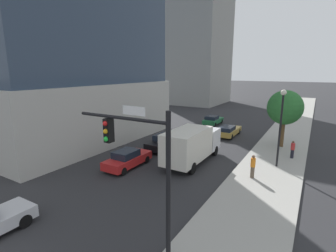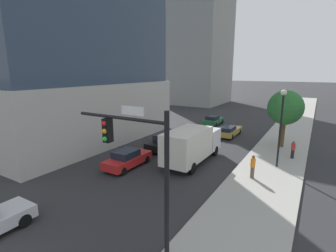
{
  "view_description": "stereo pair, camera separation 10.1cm",
  "coord_description": "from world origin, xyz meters",
  "px_view_note": "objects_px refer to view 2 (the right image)",
  "views": [
    {
      "loc": [
        10.95,
        -2.85,
        7.8
      ],
      "look_at": [
        0.6,
        14.67,
        3.31
      ],
      "focal_mm": 26.91,
      "sensor_mm": 36.0,
      "label": 1
    },
    {
      "loc": [
        11.04,
        -2.79,
        7.8
      ],
      "look_at": [
        0.6,
        14.67,
        3.31
      ],
      "focal_mm": 26.91,
      "sensor_mm": 36.0,
      "label": 2
    }
  ],
  "objects_px": {
    "car_gold": "(229,131)",
    "car_black": "(164,142)",
    "car_green": "(213,120)",
    "pedestrian_orange_shirt": "(253,166)",
    "traffic_light_pole": "(138,155)",
    "street_tree": "(285,108)",
    "box_truck": "(192,144)",
    "street_lamp": "(281,118)",
    "car_red": "(127,159)",
    "pedestrian_red_shirt": "(293,150)",
    "construction_building": "(198,31)"
  },
  "relations": [
    {
      "from": "car_gold",
      "to": "car_black",
      "type": "bearing_deg",
      "value": -116.11
    },
    {
      "from": "car_green",
      "to": "car_black",
      "type": "relative_size",
      "value": 0.89
    },
    {
      "from": "pedestrian_orange_shirt",
      "to": "traffic_light_pole",
      "type": "bearing_deg",
      "value": -104.09
    },
    {
      "from": "street_tree",
      "to": "car_green",
      "type": "xyz_separation_m",
      "value": [
        -10.23,
        7.34,
        -3.52
      ]
    },
    {
      "from": "box_truck",
      "to": "pedestrian_orange_shirt",
      "type": "height_order",
      "value": "box_truck"
    },
    {
      "from": "street_lamp",
      "to": "car_green",
      "type": "bearing_deg",
      "value": 128.16
    },
    {
      "from": "street_tree",
      "to": "car_gold",
      "type": "height_order",
      "value": "street_tree"
    },
    {
      "from": "street_lamp",
      "to": "box_truck",
      "type": "bearing_deg",
      "value": -159.47
    },
    {
      "from": "street_lamp",
      "to": "pedestrian_orange_shirt",
      "type": "relative_size",
      "value": 3.6
    },
    {
      "from": "car_green",
      "to": "car_red",
      "type": "bearing_deg",
      "value": -90.0
    },
    {
      "from": "street_lamp",
      "to": "pedestrian_red_shirt",
      "type": "height_order",
      "value": "street_lamp"
    },
    {
      "from": "car_green",
      "to": "box_truck",
      "type": "xyz_separation_m",
      "value": [
        4.09,
        -15.95,
        1.05
      ]
    },
    {
      "from": "street_lamp",
      "to": "car_green",
      "type": "height_order",
      "value": "street_lamp"
    },
    {
      "from": "box_truck",
      "to": "pedestrian_red_shirt",
      "type": "distance_m",
      "value": 9.12
    },
    {
      "from": "car_green",
      "to": "car_black",
      "type": "xyz_separation_m",
      "value": [
        0.0,
        -13.82,
        0.09
      ]
    },
    {
      "from": "street_tree",
      "to": "construction_building",
      "type": "bearing_deg",
      "value": 127.94
    },
    {
      "from": "street_lamp",
      "to": "car_green",
      "type": "distance_m",
      "value": 17.54
    },
    {
      "from": "street_tree",
      "to": "pedestrian_orange_shirt",
      "type": "bearing_deg",
      "value": -94.97
    },
    {
      "from": "car_gold",
      "to": "car_red",
      "type": "bearing_deg",
      "value": -106.18
    },
    {
      "from": "street_lamp",
      "to": "car_black",
      "type": "bearing_deg",
      "value": -178.36
    },
    {
      "from": "car_gold",
      "to": "pedestrian_red_shirt",
      "type": "xyz_separation_m",
      "value": [
        7.41,
        -5.22,
        0.27
      ]
    },
    {
      "from": "car_green",
      "to": "car_black",
      "type": "bearing_deg",
      "value": -90.0
    },
    {
      "from": "car_green",
      "to": "pedestrian_red_shirt",
      "type": "xyz_separation_m",
      "value": [
        11.5,
        -10.68,
        0.29
      ]
    },
    {
      "from": "street_lamp",
      "to": "pedestrian_orange_shirt",
      "type": "xyz_separation_m",
      "value": [
        -1.22,
        -3.33,
        -3.15
      ]
    },
    {
      "from": "traffic_light_pole",
      "to": "car_red",
      "type": "xyz_separation_m",
      "value": [
        -6.87,
        7.36,
        -3.7
      ]
    },
    {
      "from": "car_black",
      "to": "street_tree",
      "type": "bearing_deg",
      "value": 32.36
    },
    {
      "from": "pedestrian_orange_shirt",
      "to": "car_gold",
      "type": "bearing_deg",
      "value": 115.03
    },
    {
      "from": "car_gold",
      "to": "pedestrian_orange_shirt",
      "type": "xyz_separation_m",
      "value": [
        5.31,
        -11.37,
        0.35
      ]
    },
    {
      "from": "car_red",
      "to": "car_gold",
      "type": "bearing_deg",
      "value": 73.82
    },
    {
      "from": "street_lamp",
      "to": "car_red",
      "type": "height_order",
      "value": "street_lamp"
    },
    {
      "from": "street_lamp",
      "to": "car_red",
      "type": "xyz_separation_m",
      "value": [
        -10.62,
        -6.05,
        -3.47
      ]
    },
    {
      "from": "car_red",
      "to": "car_gold",
      "type": "distance_m",
      "value": 14.68
    },
    {
      "from": "car_black",
      "to": "pedestrian_orange_shirt",
      "type": "relative_size",
      "value": 2.71
    },
    {
      "from": "traffic_light_pole",
      "to": "car_black",
      "type": "xyz_separation_m",
      "value": [
        -6.87,
        13.1,
        -3.66
      ]
    },
    {
      "from": "car_red",
      "to": "car_gold",
      "type": "xyz_separation_m",
      "value": [
        4.09,
        14.1,
        -0.04
      ]
    },
    {
      "from": "street_tree",
      "to": "pedestrian_red_shirt",
      "type": "xyz_separation_m",
      "value": [
        1.27,
        -3.35,
        -3.23
      ]
    },
    {
      "from": "construction_building",
      "to": "car_green",
      "type": "bearing_deg",
      "value": -59.9
    },
    {
      "from": "car_gold",
      "to": "pedestrian_orange_shirt",
      "type": "distance_m",
      "value": 12.55
    },
    {
      "from": "traffic_light_pole",
      "to": "pedestrian_orange_shirt",
      "type": "distance_m",
      "value": 10.93
    },
    {
      "from": "traffic_light_pole",
      "to": "street_lamp",
      "type": "bearing_deg",
      "value": 74.38
    },
    {
      "from": "construction_building",
      "to": "traffic_light_pole",
      "type": "distance_m",
      "value": 54.79
    },
    {
      "from": "pedestrian_red_shirt",
      "to": "traffic_light_pole",
      "type": "bearing_deg",
      "value": -105.92
    },
    {
      "from": "traffic_light_pole",
      "to": "car_gold",
      "type": "height_order",
      "value": "traffic_light_pole"
    },
    {
      "from": "street_lamp",
      "to": "car_black",
      "type": "distance_m",
      "value": 11.16
    },
    {
      "from": "car_black",
      "to": "pedestrian_orange_shirt",
      "type": "height_order",
      "value": "pedestrian_orange_shirt"
    },
    {
      "from": "traffic_light_pole",
      "to": "box_truck",
      "type": "relative_size",
      "value": 0.86
    },
    {
      "from": "construction_building",
      "to": "street_lamp",
      "type": "bearing_deg",
      "value": -56.7
    },
    {
      "from": "box_truck",
      "to": "pedestrian_orange_shirt",
      "type": "distance_m",
      "value": 5.42
    },
    {
      "from": "car_red",
      "to": "car_black",
      "type": "bearing_deg",
      "value": 90.0
    },
    {
      "from": "street_lamp",
      "to": "car_black",
      "type": "xyz_separation_m",
      "value": [
        -10.62,
        -0.3,
        -3.43
      ]
    }
  ]
}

